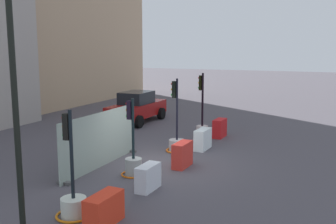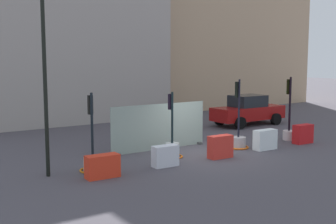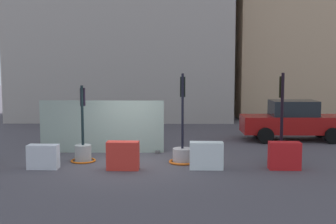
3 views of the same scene
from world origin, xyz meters
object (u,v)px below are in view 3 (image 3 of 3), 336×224
(construction_barrier_3, at_px, (206,156))
(car_red_compact, at_px, (294,121))
(construction_barrier_1, at_px, (43,157))
(construction_barrier_4, at_px, (284,156))
(traffic_light_1, at_px, (83,148))
(traffic_light_2, at_px, (182,150))
(traffic_light_3, at_px, (281,145))
(construction_barrier_2, at_px, (123,156))

(construction_barrier_3, height_order, car_red_compact, car_red_compact)
(construction_barrier_1, distance_m, car_red_compact, 10.93)
(construction_barrier_4, relative_size, car_red_compact, 0.22)
(construction_barrier_1, height_order, construction_barrier_4, construction_barrier_4)
(traffic_light_1, distance_m, construction_barrier_4, 6.70)
(traffic_light_2, relative_size, construction_barrier_4, 3.04)
(construction_barrier_1, bearing_deg, construction_barrier_3, 0.38)
(traffic_light_3, bearing_deg, traffic_light_2, -179.31)
(traffic_light_2, xyz_separation_m, construction_barrier_4, (3.21, -0.89, -0.01))
(traffic_light_2, distance_m, construction_barrier_3, 1.15)
(traffic_light_3, distance_m, construction_barrier_4, 0.96)
(construction_barrier_4, height_order, car_red_compact, car_red_compact)
(construction_barrier_3, distance_m, construction_barrier_4, 2.47)
(traffic_light_3, relative_size, construction_barrier_2, 2.98)
(traffic_light_2, relative_size, car_red_compact, 0.66)
(construction_barrier_2, bearing_deg, traffic_light_1, 142.10)
(traffic_light_1, xyz_separation_m, construction_barrier_1, (-1.05, -1.08, -0.07))
(traffic_light_1, xyz_separation_m, construction_barrier_3, (4.15, -1.05, -0.02))
(construction_barrier_1, bearing_deg, car_red_compact, 30.03)
(construction_barrier_3, distance_m, car_red_compact, 6.91)
(construction_barrier_4, bearing_deg, traffic_light_3, 82.87)
(traffic_light_1, relative_size, construction_barrier_2, 2.56)
(traffic_light_2, bearing_deg, car_red_compact, 42.27)
(traffic_light_1, relative_size, construction_barrier_3, 2.45)
(construction_barrier_4, bearing_deg, construction_barrier_1, -179.80)
(traffic_light_2, height_order, construction_barrier_3, traffic_light_2)
(construction_barrier_3, height_order, construction_barrier_4, construction_barrier_4)
(traffic_light_1, relative_size, construction_barrier_1, 2.68)
(traffic_light_1, distance_m, construction_barrier_3, 4.28)
(traffic_light_2, relative_size, traffic_light_3, 0.99)
(construction_barrier_2, distance_m, car_red_compact, 8.87)
(construction_barrier_1, height_order, construction_barrier_3, construction_barrier_3)
(construction_barrier_1, bearing_deg, traffic_light_1, 46.00)
(car_red_compact, bearing_deg, construction_barrier_1, -149.97)
(traffic_light_2, distance_m, car_red_compact, 6.77)
(traffic_light_3, relative_size, construction_barrier_1, 3.12)
(construction_barrier_4, bearing_deg, construction_barrier_2, -178.67)
(construction_barrier_2, bearing_deg, construction_barrier_1, 177.94)
(construction_barrier_1, distance_m, construction_barrier_4, 7.67)
(construction_barrier_3, bearing_deg, construction_barrier_1, -179.62)
(car_red_compact, bearing_deg, traffic_light_3, -110.35)
(traffic_light_2, distance_m, traffic_light_3, 3.34)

